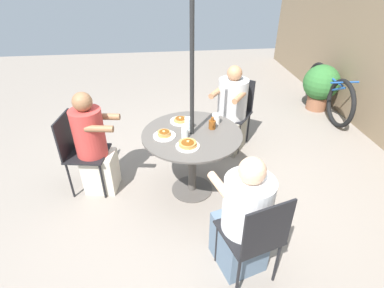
{
  "coord_description": "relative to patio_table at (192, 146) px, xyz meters",
  "views": [
    {
      "loc": [
        2.66,
        -0.31,
        2.31
      ],
      "look_at": [
        0.0,
        0.0,
        0.63
      ],
      "focal_mm": 28.0,
      "sensor_mm": 36.0,
      "label": 1
    }
  ],
  "objects": [
    {
      "name": "patio_chair_north",
      "position": [
        -0.19,
        -1.22,
        -0.06
      ],
      "size": [
        0.48,
        0.48,
        0.92
      ],
      "rotation": [
        0.0,
        0.0,
        -0.16
      ],
      "color": "black",
      "rests_on": "ground"
    },
    {
      "name": "pancake_plate_b",
      "position": [
        0.03,
        -0.29,
        0.18
      ],
      "size": [
        0.23,
        0.23,
        0.06
      ],
      "color": "white",
      "rests_on": "patio_table"
    },
    {
      "name": "ground_plane",
      "position": [
        0.0,
        0.0,
        -0.6
      ],
      "size": [
        12.0,
        12.0,
        0.0
      ],
      "primitive_type": "plane",
      "color": "gray"
    },
    {
      "name": "drinking_glass_a",
      "position": [
        0.08,
        -0.08,
        0.21
      ],
      "size": [
        0.07,
        0.07,
        0.11
      ],
      "primitive_type": "cylinder",
      "color": "silver",
      "rests_on": "patio_table"
    },
    {
      "name": "potted_shrub",
      "position": [
        -1.93,
        2.44,
        -0.15
      ],
      "size": [
        0.6,
        0.6,
        0.79
      ],
      "color": "brown",
      "rests_on": "ground"
    },
    {
      "name": "patio_chair_east",
      "position": [
        1.18,
        0.35,
        -0.06
      ],
      "size": [
        0.52,
        0.52,
        0.92
      ],
      "rotation": [
        0.0,
        0.0,
        -4.43
      ],
      "color": "black",
      "rests_on": "ground"
    },
    {
      "name": "drinking_glass_b",
      "position": [
        -0.1,
        -0.03,
        0.23
      ],
      "size": [
        0.08,
        0.08,
        0.13
      ],
      "primitive_type": "cylinder",
      "color": "silver",
      "rests_on": "patio_table"
    },
    {
      "name": "diner_south",
      "position": [
        -0.86,
        0.62,
        -0.07
      ],
      "size": [
        0.61,
        0.58,
        1.17
      ],
      "rotation": [
        0.0,
        0.0,
        -2.2
      ],
      "color": "gray",
      "rests_on": "ground"
    },
    {
      "name": "pancake_plate_c",
      "position": [
        -0.27,
        -0.1,
        0.18
      ],
      "size": [
        0.23,
        0.23,
        0.05
      ],
      "color": "white",
      "rests_on": "patio_table"
    },
    {
      "name": "syrup_bottle",
      "position": [
        -0.08,
        0.22,
        0.21
      ],
      "size": [
        0.09,
        0.08,
        0.13
      ],
      "color": "brown",
      "rests_on": "patio_table"
    },
    {
      "name": "coffee_cup",
      "position": [
        -0.19,
        0.28,
        0.22
      ],
      "size": [
        0.09,
        0.09,
        0.11
      ],
      "color": "white",
      "rests_on": "patio_table"
    },
    {
      "name": "diner_east",
      "position": [
        1.02,
        0.3,
        -0.09
      ],
      "size": [
        0.55,
        0.49,
        1.14
      ],
      "rotation": [
        0.0,
        0.0,
        -4.43
      ],
      "color": "slate",
      "rests_on": "ground"
    },
    {
      "name": "pancake_plate_a",
      "position": [
        0.25,
        -0.07,
        0.18
      ],
      "size": [
        0.23,
        0.23,
        0.06
      ],
      "color": "white",
      "rests_on": "patio_table"
    },
    {
      "name": "patio_table",
      "position": [
        0.0,
        0.0,
        0.0
      ],
      "size": [
        1.04,
        1.04,
        0.76
      ],
      "color": "#4C4742",
      "rests_on": "ground"
    },
    {
      "name": "patio_chair_south",
      "position": [
        -1.0,
        0.72,
        -0.06
      ],
      "size": [
        0.59,
        0.59,
        0.92
      ],
      "rotation": [
        0.0,
        0.0,
        -2.2
      ],
      "color": "black",
      "rests_on": "ground"
    },
    {
      "name": "diner_north",
      "position": [
        -0.17,
        -1.05,
        -0.05
      ],
      "size": [
        0.39,
        0.5,
        1.19
      ],
      "rotation": [
        0.0,
        0.0,
        -0.16
      ],
      "color": "beige",
      "rests_on": "ground"
    },
    {
      "name": "bicycle",
      "position": [
        -1.71,
        2.47,
        -0.21
      ],
      "size": [
        1.58,
        0.44,
        0.77
      ],
      "rotation": [
        0.0,
        0.0,
        -0.03
      ],
      "color": "black",
      "rests_on": "ground"
    },
    {
      "name": "umbrella_pole",
      "position": [
        0.0,
        0.0,
        0.46
      ],
      "size": [
        0.04,
        0.04,
        2.11
      ],
      "primitive_type": "cylinder",
      "color": "black",
      "rests_on": "ground"
    }
  ]
}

